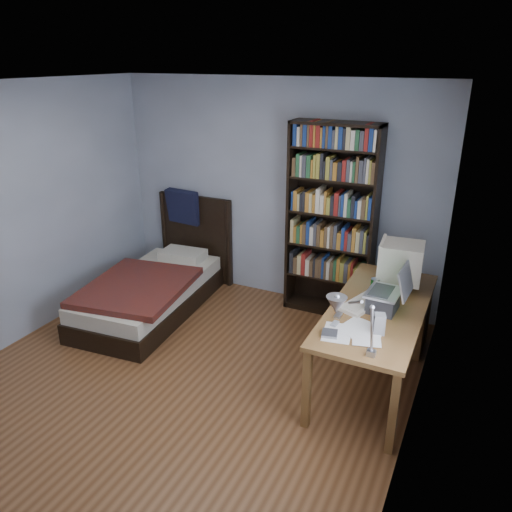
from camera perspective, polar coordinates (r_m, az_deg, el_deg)
name	(u,v)px	position (r m, az deg, el deg)	size (l,w,h in m)	color
room	(170,255)	(3.94, -9.76, 0.13)	(4.20, 4.24, 2.50)	brown
desk	(387,313)	(4.92, 14.76, -6.37)	(0.75, 1.75, 0.73)	brown
crt_monitor	(399,262)	(4.65, 16.08, -0.70)	(0.40, 0.37, 0.43)	beige
laptop	(386,298)	(4.24, 14.59, -4.67)	(0.35, 0.35, 0.41)	#2D2D30
desk_lamp	(343,310)	(3.11, 9.91, -6.13)	(0.25, 0.54, 0.64)	#99999E
keyboard	(364,303)	(4.34, 12.24, -5.28)	(0.19, 0.49, 0.03)	beige
speaker	(379,324)	(3.91, 13.91, -7.54)	(0.08, 0.08, 0.16)	gray
soda_can	(375,286)	(4.55, 13.40, -3.35)	(0.07, 0.07, 0.13)	#083C0C
mouse	(386,292)	(4.57, 14.59, -4.02)	(0.06, 0.11, 0.04)	silver
phone_silver	(338,315)	(4.12, 9.37, -6.69)	(0.05, 0.10, 0.02)	#B5B6BA
phone_grey	(335,324)	(3.99, 9.00, -7.65)	(0.04, 0.09, 0.02)	gray
external_drive	(330,334)	(3.85, 8.40, -8.79)	(0.12, 0.12, 0.02)	gray
bookshelf	(331,222)	(5.37, 8.62, 3.86)	(0.94, 0.30, 2.09)	black
bed	(154,287)	(5.77, -11.54, -3.51)	(1.18, 2.06, 1.16)	black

